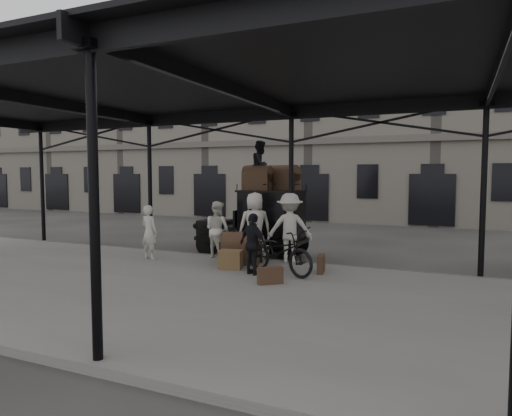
{
  "coord_description": "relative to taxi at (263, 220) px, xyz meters",
  "views": [
    {
      "loc": [
        4.46,
        -10.47,
        2.68
      ],
      "look_at": [
        -0.93,
        1.6,
        1.7
      ],
      "focal_mm": 32.0,
      "sensor_mm": 36.0,
      "label": 1
    }
  ],
  "objects": [
    {
      "name": "suitcase_upright",
      "position": [
        2.59,
        -2.25,
        -0.83
      ],
      "size": [
        0.25,
        0.62,
        0.45
      ],
      "primitive_type": "cube",
      "rotation": [
        0.0,
        0.0,
        0.16
      ],
      "color": "#4F3624",
      "rests_on": "platform"
    },
    {
      "name": "taxi",
      "position": [
        0.0,
        0.0,
        0.0
      ],
      "size": [
        3.65,
        1.55,
        2.18
      ],
      "color": "black",
      "rests_on": "ground"
    },
    {
      "name": "bicycle",
      "position": [
        1.65,
        -2.82,
        -0.48
      ],
      "size": [
        2.3,
        1.48,
        1.14
      ],
      "primitive_type": "imported",
      "rotation": [
        0.0,
        0.0,
        1.21
      ],
      "color": "black",
      "rests_on": "platform"
    },
    {
      "name": "suitcase_flat",
      "position": [
        1.87,
        -3.93,
        -0.85
      ],
      "size": [
        0.56,
        0.49,
        0.4
      ],
      "primitive_type": "cube",
      "rotation": [
        0.0,
        0.0,
        0.68
      ],
      "color": "#4F3624",
      "rests_on": "platform"
    },
    {
      "name": "porter_left",
      "position": [
        -2.61,
        -2.52,
        -0.25
      ],
      "size": [
        0.65,
        0.48,
        1.62
      ],
      "primitive_type": "imported",
      "rotation": [
        0.0,
        0.0,
        2.97
      ],
      "color": "beige",
      "rests_on": "platform"
    },
    {
      "name": "steamer_trunk_roof_near",
      "position": [
        -0.08,
        -0.25,
        1.3
      ],
      "size": [
        0.88,
        0.54,
        0.65
      ],
      "primitive_type": null,
      "rotation": [
        0.0,
        0.0,
        -0.0
      ],
      "color": "#4F3624",
      "rests_on": "taxi"
    },
    {
      "name": "porter_official",
      "position": [
        1.09,
        -3.16,
        -0.28
      ],
      "size": [
        0.99,
        0.71,
        1.55
      ],
      "primitive_type": "imported",
      "rotation": [
        0.0,
        0.0,
        2.74
      ],
      "color": "black",
      "rests_on": "platform"
    },
    {
      "name": "steamer_trunk_platform",
      "position": [
        0.19,
        -2.03,
        -0.68
      ],
      "size": [
        1.16,
        0.89,
        0.76
      ],
      "primitive_type": null,
      "rotation": [
        0.0,
        0.0,
        0.28
      ],
      "color": "#4F3624",
      "rests_on": "platform"
    },
    {
      "name": "porter_midleft",
      "position": [
        -0.88,
        -1.45,
        -0.19
      ],
      "size": [
        0.99,
        0.88,
        1.72
      ],
      "primitive_type": "imported",
      "rotation": [
        0.0,
        0.0,
        2.83
      ],
      "color": "silver",
      "rests_on": "platform"
    },
    {
      "name": "platform",
      "position": [
        1.33,
        -5.05,
        -1.13
      ],
      "size": [
        28.0,
        8.0,
        0.15
      ],
      "primitive_type": "cube",
      "color": "slate",
      "rests_on": "ground"
    },
    {
      "name": "wicker_hamper",
      "position": [
        0.25,
        -2.77,
        -0.8
      ],
      "size": [
        0.69,
        0.57,
        0.5
      ],
      "primitive_type": "cube",
      "rotation": [
        0.0,
        0.0,
        0.23
      ],
      "color": "olive",
      "rests_on": "platform"
    },
    {
      "name": "canopy",
      "position": [
        1.33,
        -4.77,
        3.39
      ],
      "size": [
        22.5,
        9.0,
        4.74
      ],
      "color": "black",
      "rests_on": "ground"
    },
    {
      "name": "porter_right",
      "position": [
        1.37,
        -1.25,
        -0.06
      ],
      "size": [
        1.47,
        1.15,
        1.99
      ],
      "primitive_type": "imported",
      "rotation": [
        0.0,
        0.0,
        3.51
      ],
      "color": "beige",
      "rests_on": "platform"
    },
    {
      "name": "steamer_trunk_roof_far",
      "position": [
        0.67,
        0.2,
        1.31
      ],
      "size": [
        1.03,
        0.8,
        0.66
      ],
      "primitive_type": null,
      "rotation": [
        0.0,
        0.0,
        -0.31
      ],
      "color": "#4F3624",
      "rests_on": "taxi"
    },
    {
      "name": "ground",
      "position": [
        1.33,
        -3.05,
        -1.2
      ],
      "size": [
        120.0,
        120.0,
        0.0
      ],
      "primitive_type": "plane",
      "color": "#383533",
      "rests_on": "ground"
    },
    {
      "name": "porter_centre",
      "position": [
        0.27,
        -1.25,
        -0.05
      ],
      "size": [
        1.16,
        1.1,
        2.0
      ],
      "primitive_type": "imported",
      "rotation": [
        0.0,
        0.0,
        3.79
      ],
      "color": "silver",
      "rests_on": "platform"
    },
    {
      "name": "porter_roof",
      "position": [
        -0.03,
        -0.1,
        1.76
      ],
      "size": [
        0.6,
        0.77,
        1.57
      ],
      "primitive_type": "imported",
      "rotation": [
        0.0,
        0.0,
        1.56
      ],
      "color": "black",
      "rests_on": "taxi"
    },
    {
      "name": "building_frontage",
      "position": [
        1.33,
        14.95,
        5.8
      ],
      "size": [
        64.0,
        8.0,
        14.0
      ],
      "primitive_type": "cube",
      "color": "slate",
      "rests_on": "ground"
    }
  ]
}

